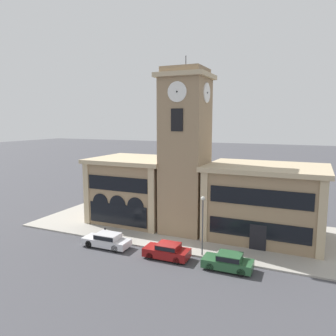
% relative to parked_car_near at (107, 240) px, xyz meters
% --- Properties ---
extents(ground_plane, '(300.00, 300.00, 0.00)m').
position_rel_parked_car_near_xyz_m(ground_plane, '(5.18, 1.31, -0.72)').
color(ground_plane, '#424247').
extents(sidewalk_kerb, '(35.39, 13.62, 0.15)m').
position_rel_parked_car_near_xyz_m(sidewalk_kerb, '(5.18, 8.12, -0.65)').
color(sidewalk_kerb, '#A39E93').
rests_on(sidewalk_kerb, ground_plane).
extents(clock_tower, '(5.15, 5.15, 18.48)m').
position_rel_parked_car_near_xyz_m(clock_tower, '(5.18, 7.10, 7.96)').
color(clock_tower, '#937A5B').
rests_on(clock_tower, ground_plane).
extents(town_hall_left_wing, '(9.78, 8.75, 7.60)m').
position_rel_parked_car_near_xyz_m(town_hall_left_wing, '(-1.88, 8.87, 3.11)').
color(town_hall_left_wing, '#937A5B').
rests_on(town_hall_left_wing, ground_plane).
extents(town_hall_right_wing, '(11.87, 8.75, 7.52)m').
position_rel_parked_car_near_xyz_m(town_hall_right_wing, '(13.29, 8.88, 3.07)').
color(town_hall_right_wing, '#937A5B').
rests_on(town_hall_right_wing, ground_plane).
extents(parked_car_near, '(4.66, 1.86, 1.36)m').
position_rel_parked_car_near_xyz_m(parked_car_near, '(0.00, 0.00, 0.00)').
color(parked_car_near, silver).
rests_on(parked_car_near, ground_plane).
extents(parked_car_mid, '(4.04, 1.86, 1.36)m').
position_rel_parked_car_near_xyz_m(parked_car_mid, '(6.32, -0.00, -0.01)').
color(parked_car_mid, maroon).
rests_on(parked_car_mid, ground_plane).
extents(parked_car_far, '(4.05, 1.86, 1.38)m').
position_rel_parked_car_near_xyz_m(parked_car_far, '(11.73, -0.00, 0.00)').
color(parked_car_far, '#285633').
rests_on(parked_car_far, ground_plane).
extents(street_lamp, '(0.36, 0.36, 5.33)m').
position_rel_parked_car_near_xyz_m(street_lamp, '(8.99, 1.62, 2.97)').
color(street_lamp, '#4C4C51').
rests_on(street_lamp, sidewalk_kerb).
extents(bollard, '(0.18, 0.18, 1.06)m').
position_rel_parked_car_near_xyz_m(bollard, '(-1.44, 1.75, -0.05)').
color(bollard, black).
rests_on(bollard, sidewalk_kerb).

